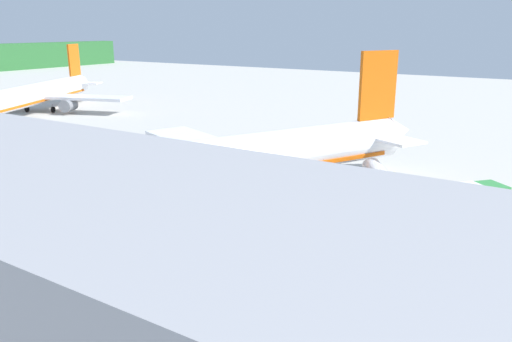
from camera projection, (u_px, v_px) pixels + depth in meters
ground at (88, 153)px, 58.56m from camera, size 240.00×320.00×0.20m
airliner_foreground at (230, 160)px, 41.58m from camera, size 38.46×32.52×11.90m
airliner_mid_apron at (35, 95)px, 84.13m from camera, size 35.93×30.30×10.93m
service_truck_fuel at (235, 253)px, 29.55m from camera, size 4.77×6.49×2.63m
service_truck_baggage at (378, 178)px, 43.38m from camera, size 6.65×4.97×2.40m
service_truck_catering at (74, 245)px, 29.58m from camera, size 6.13×5.91×3.00m
service_truck_pushback at (464, 199)px, 38.06m from camera, size 6.37×5.98×2.47m
cargo_container_near at (508, 236)px, 32.57m from camera, size 2.18×2.18×1.99m
crew_marshaller at (409, 237)px, 32.33m from camera, size 0.35×0.61×1.65m
crew_loader_left at (363, 209)px, 37.19m from camera, size 0.49×0.47×1.75m
crew_loader_right at (302, 200)px, 39.18m from camera, size 0.54×0.44×1.72m
crew_supervisor at (300, 190)px, 41.62m from camera, size 0.60×0.37×1.70m
apron_guide_line at (267, 216)px, 38.60m from camera, size 0.30×60.00×0.01m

